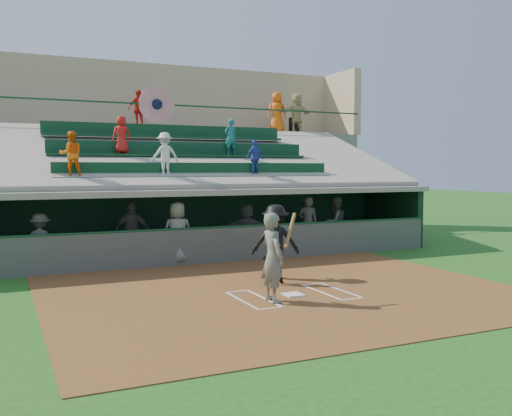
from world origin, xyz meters
name	(u,v)px	position (x,y,z in m)	size (l,w,h in m)	color
ground	(293,296)	(0.00, 0.00, 0.00)	(100.00, 100.00, 0.00)	#1C5217
dirt_slab	(283,291)	(0.00, 0.50, 0.01)	(11.00, 9.00, 0.02)	brown
home_plate	(293,294)	(0.00, 0.00, 0.04)	(0.43, 0.43, 0.03)	white
batters_box_chalk	(293,295)	(0.00, 0.00, 0.02)	(2.65, 1.85, 0.01)	white
dugout_floor	(199,255)	(0.00, 6.75, 0.02)	(16.00, 3.50, 0.04)	gray
concourse_slab	(149,183)	(0.00, 13.50, 2.30)	(20.00, 3.00, 4.60)	gray
grandstand	(167,186)	(-0.01, 10.51, 2.26)	(20.40, 10.40, 7.80)	#4E534E
batter_at_plate	(273,257)	(-0.71, -0.38, 1.01)	(0.87, 0.78, 1.96)	#545652
catcher	(272,259)	(0.14, 1.38, 0.65)	(0.62, 0.48, 1.27)	black
home_umpire	(276,241)	(0.57, 2.06, 1.00)	(1.27, 0.73, 1.97)	black
dugout_bench	(183,244)	(-0.18, 7.88, 0.27)	(15.26, 0.46, 0.46)	brown
dugout_player_a	(40,241)	(-5.06, 5.98, 0.85)	(1.05, 0.60, 1.62)	#565954
dugout_player_b	(132,231)	(-2.30, 6.44, 0.96)	(1.08, 0.45, 1.85)	#575954
dugout_player_c	(178,233)	(-1.19, 5.21, 0.99)	(0.93, 0.60, 1.89)	#5A5C57
dugout_player_d	(247,228)	(1.66, 6.49, 0.89)	(1.57, 0.50, 1.69)	#5D5F5A
dugout_player_e	(308,223)	(3.92, 6.18, 0.99)	(0.69, 0.45, 1.90)	#545651
dugout_player_f	(335,223)	(5.03, 6.11, 0.98)	(0.91, 0.71, 1.87)	#50534E
trash_bin	(294,126)	(7.20, 13.32, 5.01)	(0.54, 0.54, 0.81)	black
concourse_staff_a	(139,109)	(-0.60, 12.61, 5.43)	(0.97, 0.40, 1.65)	#B11F14
concourse_staff_b	(277,113)	(5.98, 12.76, 5.57)	(0.95, 0.62, 1.94)	#EC5B0D
concourse_staff_c	(296,113)	(6.85, 12.45, 5.54)	(1.74, 0.56, 1.88)	tan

